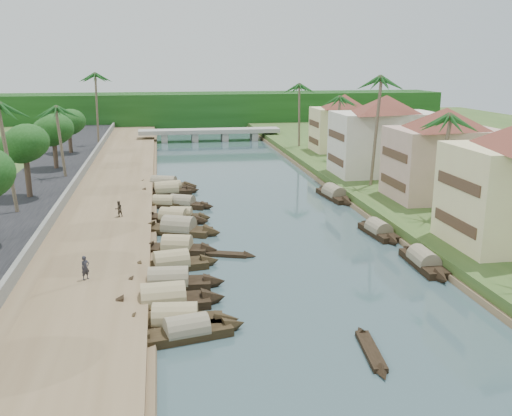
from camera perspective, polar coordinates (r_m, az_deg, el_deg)
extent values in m
plane|color=#33494D|center=(46.10, 3.33, -5.37)|extent=(220.00, 220.00, 0.00)
cube|color=brown|center=(64.37, -14.80, 0.32)|extent=(10.00, 180.00, 0.80)
cube|color=#304E1F|center=(70.21, 14.92, 1.64)|extent=(16.00, 180.00, 1.20)
cube|color=black|center=(65.66, -22.21, 0.25)|extent=(8.00, 180.00, 1.40)
cube|color=slate|center=(64.69, -18.55, 0.97)|extent=(0.40, 180.00, 1.10)
cube|color=#13380F|center=(138.07, -5.53, 9.61)|extent=(120.00, 4.00, 8.00)
cube|color=#13380F|center=(143.04, -5.68, 9.78)|extent=(120.00, 4.00, 8.00)
cube|color=#13380F|center=(148.01, -5.82, 9.93)|extent=(120.00, 4.00, 8.00)
cube|color=gray|center=(115.46, -4.66, 7.68)|extent=(28.00, 4.00, 0.80)
cube|color=gray|center=(115.18, -9.15, 6.98)|extent=(1.20, 3.50, 1.80)
cube|color=gray|center=(115.38, -6.15, 7.09)|extent=(1.20, 3.50, 1.80)
cube|color=gray|center=(115.89, -3.16, 7.18)|extent=(1.20, 3.50, 1.80)
cube|color=gray|center=(116.70, -0.21, 7.26)|extent=(1.20, 3.50, 1.80)
cube|color=#473021|center=(47.87, 19.23, -1.40)|extent=(0.10, 6.40, 0.90)
cube|color=#473021|center=(47.14, 19.55, 2.35)|extent=(0.10, 6.40, 0.90)
cube|color=tan|center=(64.54, 18.16, 4.25)|extent=(11.00, 8.00, 7.50)
pyramid|color=brown|center=(63.91, 18.50, 8.52)|extent=(14.11, 14.11, 2.20)
cube|color=#473021|center=(62.52, 13.50, 2.50)|extent=(0.10, 6.40, 0.90)
cube|color=#473021|center=(61.99, 13.67, 5.22)|extent=(0.10, 6.40, 0.90)
cube|color=beige|center=(76.63, 12.70, 6.32)|extent=(13.00, 8.00, 8.00)
pyramid|color=brown|center=(76.10, 12.92, 10.12)|extent=(15.59, 15.59, 2.20)
cube|color=#473021|center=(74.72, 7.94, 4.78)|extent=(0.10, 6.40, 0.90)
cube|color=#473021|center=(74.25, 8.03, 7.22)|extent=(0.10, 6.40, 0.90)
cube|color=beige|center=(95.66, 8.74, 7.78)|extent=(10.00, 7.00, 7.00)
pyramid|color=brown|center=(95.24, 8.85, 10.53)|extent=(12.62, 12.62, 2.20)
cube|color=#473021|center=(94.42, 5.77, 6.71)|extent=(0.10, 5.60, 0.90)
cube|color=#473021|center=(94.09, 5.81, 8.40)|extent=(0.10, 5.60, 0.90)
cube|color=black|center=(34.18, -6.92, -12.49)|extent=(5.49, 2.69, 0.70)
cone|color=black|center=(34.89, -2.18, -11.65)|extent=(1.78, 1.76, 1.64)
cone|color=black|center=(33.64, -11.87, -13.03)|extent=(1.78, 1.76, 1.64)
cylinder|color=gray|center=(34.01, -6.94, -11.92)|extent=(4.29, 2.50, 1.70)
cube|color=black|center=(38.30, -9.24, -9.49)|extent=(6.15, 2.48, 0.70)
cone|color=black|center=(38.56, -4.21, -9.03)|extent=(1.87, 2.03, 2.13)
cone|color=black|center=(38.27, -14.33, -9.66)|extent=(1.87, 2.03, 2.13)
cylinder|color=#9A8862|center=(38.15, -9.26, -8.97)|extent=(4.73, 2.49, 2.24)
cube|color=black|center=(35.67, -8.07, -11.32)|extent=(5.87, 2.39, 0.70)
cone|color=black|center=(35.51, -2.86, -11.17)|extent=(1.80, 1.77, 1.79)
cone|color=black|center=(36.05, -13.20, -11.15)|extent=(1.80, 1.77, 1.79)
cylinder|color=#9A8862|center=(35.51, -8.09, -10.77)|extent=(4.54, 2.32, 1.85)
cube|color=black|center=(41.32, -8.72, -7.63)|extent=(6.05, 2.31, 0.70)
cone|color=black|center=(41.22, -4.12, -7.43)|extent=(1.82, 1.82, 1.89)
cone|color=black|center=(41.63, -13.30, -7.57)|extent=(1.82, 1.82, 1.89)
cylinder|color=gray|center=(41.18, -8.74, -7.14)|extent=(4.66, 2.29, 1.97)
cube|color=black|center=(44.78, -8.44, -5.84)|extent=(5.77, 2.69, 0.70)
cone|color=black|center=(45.32, -4.59, -5.37)|extent=(1.84, 1.91, 1.87)
cone|color=black|center=(44.40, -12.38, -6.10)|extent=(1.84, 1.91, 1.87)
cylinder|color=#9A8862|center=(44.65, -8.45, -5.38)|extent=(4.48, 2.57, 1.96)
cube|color=black|center=(48.43, -7.87, -4.24)|extent=(5.34, 3.13, 0.70)
cone|color=black|center=(47.87, -4.62, -4.27)|extent=(1.87, 2.06, 1.90)
cone|color=black|center=(49.08, -11.06, -4.02)|extent=(1.87, 2.06, 1.90)
cylinder|color=#9A8862|center=(48.31, -7.89, -3.81)|extent=(4.21, 2.91, 2.01)
cube|color=black|center=(53.78, -7.73, -2.32)|extent=(6.39, 4.34, 0.70)
cone|color=black|center=(52.68, -4.33, -2.50)|extent=(2.38, 2.48, 2.13)
cone|color=black|center=(55.03, -10.99, -1.98)|extent=(2.38, 2.48, 2.13)
cylinder|color=gray|center=(53.68, -7.74, -1.93)|extent=(5.11, 3.86, 2.24)
cube|color=black|center=(57.64, -8.24, -1.19)|extent=(5.72, 3.82, 0.70)
cone|color=black|center=(56.53, -5.39, -1.33)|extent=(2.08, 2.06, 1.73)
cone|color=black|center=(58.84, -10.99, -0.90)|extent=(2.08, 2.06, 1.73)
cylinder|color=#9A8862|center=(57.54, -8.25, -0.83)|extent=(4.57, 3.36, 1.80)
cube|color=black|center=(58.11, -7.50, -1.04)|extent=(4.68, 2.55, 0.70)
cone|color=black|center=(57.72, -5.09, -0.99)|extent=(1.59, 1.73, 1.63)
cone|color=black|center=(58.57, -9.87, -0.92)|extent=(1.59, 1.73, 1.63)
cylinder|color=#9A8862|center=(58.01, -7.51, -0.67)|extent=(3.67, 2.39, 1.72)
cube|color=black|center=(63.34, -7.38, 0.27)|extent=(5.62, 3.95, 0.70)
cone|color=black|center=(62.13, -4.83, 0.14)|extent=(2.06, 2.02, 1.65)
cone|color=black|center=(64.64, -9.83, 0.54)|extent=(2.06, 2.02, 1.65)
cylinder|color=gray|center=(63.25, -7.39, 0.61)|extent=(4.50, 3.42, 1.70)
cube|color=black|center=(63.74, -9.20, 0.29)|extent=(4.90, 2.59, 0.70)
cone|color=black|center=(63.17, -6.91, 0.32)|extent=(1.64, 1.66, 1.53)
cone|color=black|center=(64.36, -11.45, 0.40)|extent=(1.64, 1.66, 1.53)
cylinder|color=#9A8862|center=(63.64, -9.21, 0.62)|extent=(3.84, 2.39, 1.59)
cube|color=black|center=(69.60, -8.94, 1.51)|extent=(6.06, 2.63, 0.70)
cone|color=black|center=(70.02, -6.29, 1.75)|extent=(1.89, 1.99, 2.00)
cone|color=black|center=(69.30, -11.63, 1.40)|extent=(1.89, 1.99, 2.00)
cylinder|color=#9A8862|center=(69.52, -8.96, 1.81)|extent=(4.69, 2.56, 2.10)
cube|color=black|center=(73.65, -9.20, 2.22)|extent=(6.73, 3.87, 0.70)
cone|color=black|center=(72.55, -6.50, 2.19)|extent=(2.27, 2.14, 1.84)
cone|color=black|center=(74.87, -11.82, 2.36)|extent=(2.27, 2.14, 1.84)
cylinder|color=gray|center=(73.57, -9.21, 2.50)|extent=(5.31, 3.42, 1.88)
cube|color=black|center=(70.94, -8.51, 1.77)|extent=(5.20, 2.63, 0.70)
cone|color=black|center=(71.58, -6.36, 2.02)|extent=(1.71, 1.73, 1.62)
cone|color=black|center=(70.37, -10.70, 1.64)|extent=(1.71, 1.73, 1.62)
cylinder|color=#9A8862|center=(70.86, -8.52, 2.07)|extent=(4.07, 2.44, 1.68)
cube|color=black|center=(46.77, 16.39, -5.40)|extent=(1.88, 6.06, 0.70)
cone|color=black|center=(49.62, 14.84, -4.04)|extent=(1.58, 1.75, 1.73)
cone|color=black|center=(43.92, 18.16, -6.74)|extent=(1.58, 1.75, 1.73)
cylinder|color=gray|center=(46.64, 16.42, -4.96)|extent=(1.91, 4.64, 1.78)
cube|color=black|center=(53.95, 12.14, -2.47)|extent=(2.21, 5.48, 0.70)
cone|color=black|center=(56.46, 10.78, -1.55)|extent=(1.67, 1.68, 1.70)
cone|color=black|center=(51.44, 13.64, -3.30)|extent=(1.67, 1.68, 1.70)
cylinder|color=gray|center=(53.84, 12.16, -2.08)|extent=(2.16, 4.23, 1.76)
cube|color=black|center=(67.55, 7.84, 1.15)|extent=(2.73, 6.97, 0.70)
cone|color=black|center=(70.90, 6.61, 1.90)|extent=(1.96, 2.12, 1.97)
cone|color=black|center=(64.21, 9.21, 0.47)|extent=(1.96, 2.12, 1.97)
cylinder|color=gray|center=(67.46, 7.85, 1.47)|extent=(2.62, 5.39, 2.02)
cube|color=black|center=(33.07, 11.41, -13.87)|extent=(1.26, 4.40, 0.35)
cone|color=black|center=(35.16, 10.41, -12.01)|extent=(0.90, 1.16, 0.79)
cone|color=black|center=(31.02, 12.56, -15.97)|extent=(0.90, 1.16, 0.79)
cube|color=black|center=(47.42, -3.34, -4.66)|extent=(4.19, 2.21, 0.35)
cone|color=black|center=(46.98, -0.58, -4.82)|extent=(1.27, 1.20, 0.92)
cone|color=black|center=(47.97, -6.05, -4.49)|extent=(1.27, 1.20, 0.92)
cube|color=black|center=(63.34, -10.21, 0.07)|extent=(4.15, 1.05, 0.35)
cone|color=black|center=(63.47, -8.13, 0.18)|extent=(1.07, 0.88, 0.82)
cone|color=black|center=(63.29, -12.30, -0.05)|extent=(1.07, 0.88, 0.82)
cylinder|color=brown|center=(56.39, 17.89, 3.98)|extent=(1.29, 0.36, 9.64)
sphere|color=#1A501C|center=(55.78, 18.26, 8.65)|extent=(3.20, 3.20, 3.20)
cylinder|color=brown|center=(68.76, 11.76, 7.48)|extent=(1.02, 0.36, 12.78)
sphere|color=#1A501C|center=(68.31, 12.03, 12.59)|extent=(3.20, 3.20, 3.20)
cylinder|color=brown|center=(86.42, 7.96, 7.89)|extent=(1.12, 0.36, 9.37)
sphere|color=#1A501C|center=(86.03, 8.06, 10.87)|extent=(3.20, 3.20, 3.20)
cylinder|color=brown|center=(59.18, -23.39, 4.56)|extent=(1.10, 0.36, 10.48)
sphere|color=#1A501C|center=(58.63, -23.88, 9.40)|extent=(3.20, 3.20, 3.20)
cylinder|color=brown|center=(75.80, -18.85, 6.27)|extent=(0.87, 0.36, 8.80)
sphere|color=#1A501C|center=(75.36, -19.11, 9.44)|extent=(3.20, 3.20, 3.20)
cylinder|color=brown|center=(99.60, 4.37, 9.21)|extent=(0.52, 0.36, 10.63)
sphere|color=#1A501C|center=(99.27, 4.42, 12.15)|extent=(3.20, 3.20, 3.20)
cylinder|color=brown|center=(103.89, -15.66, 9.50)|extent=(0.60, 0.36, 12.24)
sphere|color=#1A501C|center=(103.59, -15.88, 12.73)|extent=(3.20, 3.20, 3.20)
cylinder|color=#4A372A|center=(65.97, -21.82, 2.70)|extent=(0.60, 0.60, 3.95)
ellipsoid|color=#13380F|center=(65.37, -22.13, 5.94)|extent=(4.59, 4.59, 3.78)
cylinder|color=#4A372A|center=(82.54, -19.42, 4.98)|extent=(0.60, 0.60, 3.57)
ellipsoid|color=#13380F|center=(82.09, -19.62, 7.32)|extent=(4.85, 4.85, 3.99)
cylinder|color=#4A372A|center=(96.08, -18.08, 6.24)|extent=(0.60, 0.60, 3.27)
ellipsoid|color=#13380F|center=(95.72, -18.23, 8.09)|extent=(4.67, 4.67, 3.84)
cylinder|color=#4A372A|center=(80.93, 15.33, 5.09)|extent=(0.60, 0.60, 3.92)
ellipsoid|color=#13380F|center=(80.43, 15.51, 7.72)|extent=(3.96, 3.96, 3.26)
imported|color=#27262D|center=(41.69, -16.71, -5.75)|extent=(0.75, 0.72, 1.72)
imported|color=#352D25|center=(57.39, -13.58, -0.08)|extent=(0.97, 0.92, 1.58)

